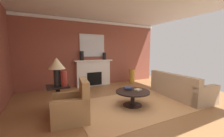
% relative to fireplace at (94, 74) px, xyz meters
% --- Properties ---
extents(ground_plane, '(8.37, 8.37, 0.00)m').
position_rel_fireplace_xyz_m(ground_plane, '(0.03, -2.80, -0.58)').
color(ground_plane, olive).
extents(wall_fireplace, '(7.04, 0.12, 3.06)m').
position_rel_fireplace_xyz_m(wall_fireplace, '(0.03, 0.21, 0.95)').
color(wall_fireplace, brown).
rests_on(wall_fireplace, ground_plane).
extents(ceiling_panel, '(7.04, 6.49, 0.06)m').
position_rel_fireplace_xyz_m(ceiling_panel, '(0.03, -2.50, 2.51)').
color(ceiling_panel, white).
extents(crown_moulding, '(7.04, 0.08, 0.12)m').
position_rel_fireplace_xyz_m(crown_moulding, '(0.03, 0.13, 2.40)').
color(crown_moulding, white).
extents(area_rug, '(3.30, 2.28, 0.01)m').
position_rel_fireplace_xyz_m(area_rug, '(0.16, -2.90, -0.57)').
color(area_rug, tan).
rests_on(area_rug, ground_plane).
extents(fireplace, '(1.80, 0.35, 1.22)m').
position_rel_fireplace_xyz_m(fireplace, '(0.00, 0.00, 0.00)').
color(fireplace, white).
rests_on(fireplace, ground_plane).
extents(mantel_mirror, '(1.19, 0.04, 1.03)m').
position_rel_fireplace_xyz_m(mantel_mirror, '(0.00, 0.12, 1.31)').
color(mantel_mirror, silver).
extents(sofa, '(1.13, 2.19, 0.85)m').
position_rel_fireplace_xyz_m(sofa, '(2.09, -2.99, -0.28)').
color(sofa, tan).
rests_on(sofa, ground_plane).
extents(armchair_near_window, '(0.92, 0.92, 0.95)m').
position_rel_fireplace_xyz_m(armchair_near_window, '(-1.60, -2.99, -0.27)').
color(armchair_near_window, '#9E7A4C').
rests_on(armchair_near_window, ground_plane).
extents(coffee_table, '(1.00, 1.00, 0.45)m').
position_rel_fireplace_xyz_m(coffee_table, '(0.16, -2.90, -0.24)').
color(coffee_table, black).
rests_on(coffee_table, ground_plane).
extents(side_table, '(0.56, 0.56, 0.70)m').
position_rel_fireplace_xyz_m(side_table, '(-1.84, -2.29, -0.18)').
color(side_table, black).
rests_on(side_table, ground_plane).
extents(table_lamp, '(0.44, 0.44, 0.75)m').
position_rel_fireplace_xyz_m(table_lamp, '(-1.84, -2.29, 0.65)').
color(table_lamp, black).
rests_on(table_lamp, side_table).
extents(vase_tall_corner, '(0.27, 0.27, 0.68)m').
position_rel_fireplace_xyz_m(vase_tall_corner, '(1.98, -0.30, -0.24)').
color(vase_tall_corner, '#B7892D').
rests_on(vase_tall_corner, ground_plane).
extents(vase_on_side_table, '(0.16, 0.16, 0.39)m').
position_rel_fireplace_xyz_m(vase_on_side_table, '(-1.69, -2.41, 0.32)').
color(vase_on_side_table, '#9E3328').
rests_on(vase_on_side_table, side_table).
extents(vase_mantel_left, '(0.17, 0.17, 0.41)m').
position_rel_fireplace_xyz_m(vase_mantel_left, '(-0.55, -0.05, 0.85)').
color(vase_mantel_left, black).
rests_on(vase_mantel_left, fireplace).
extents(vase_mantel_right, '(0.15, 0.15, 0.34)m').
position_rel_fireplace_xyz_m(vase_mantel_right, '(0.55, -0.05, 0.81)').
color(vase_mantel_right, black).
rests_on(vase_mantel_right, fireplace).
extents(book_red_cover, '(0.21, 0.20, 0.04)m').
position_rel_fireplace_xyz_m(book_red_cover, '(0.33, -2.93, -0.10)').
color(book_red_cover, tan).
rests_on(book_red_cover, coffee_table).
extents(book_art_folio, '(0.27, 0.25, 0.04)m').
position_rel_fireplace_xyz_m(book_art_folio, '(0.11, -2.75, -0.06)').
color(book_art_folio, navy).
rests_on(book_art_folio, coffee_table).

